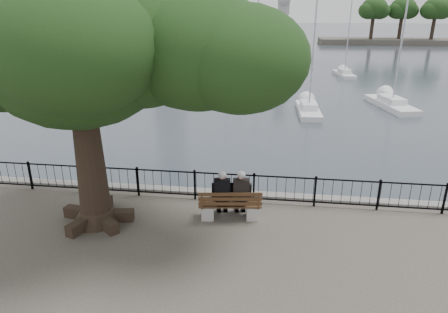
% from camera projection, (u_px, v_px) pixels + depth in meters
% --- Properties ---
extents(harbor, '(260.00, 260.00, 1.20)m').
position_uv_depth(harbor, '(226.00, 207.00, 14.21)').
color(harbor, slate).
rests_on(harbor, ground).
extents(railing, '(22.06, 0.06, 1.00)m').
position_uv_depth(railing, '(224.00, 186.00, 13.38)').
color(railing, black).
rests_on(railing, ground).
extents(bench, '(1.98, 0.82, 1.01)m').
position_uv_depth(bench, '(230.00, 208.00, 12.29)').
color(bench, '#A3A19C').
rests_on(bench, ground).
extents(person_left, '(0.51, 0.83, 1.61)m').
position_uv_depth(person_left, '(222.00, 195.00, 12.26)').
color(person_left, black).
rests_on(person_left, ground).
extents(person_right, '(0.51, 0.83, 1.61)m').
position_uv_depth(person_right, '(241.00, 195.00, 12.26)').
color(person_right, black).
rests_on(person_right, ground).
extents(tree, '(9.94, 6.94, 8.12)m').
position_uv_depth(tree, '(105.00, 41.00, 10.42)').
color(tree, black).
rests_on(tree, ground).
extents(lion_monument, '(6.31, 6.31, 9.23)m').
position_uv_depth(lion_monument, '(282.00, 43.00, 56.88)').
color(lion_monument, slate).
rests_on(lion_monument, ground).
extents(sailboat_a, '(1.85, 5.22, 9.28)m').
position_uv_depth(sailboat_a, '(107.00, 103.00, 30.41)').
color(sailboat_a, white).
rests_on(sailboat_a, ground).
extents(sailboat_b, '(3.39, 5.93, 11.85)m').
position_uv_depth(sailboat_b, '(227.00, 89.00, 35.51)').
color(sailboat_b, white).
rests_on(sailboat_b, ground).
extents(sailboat_c, '(1.64, 5.27, 10.07)m').
position_uv_depth(sailboat_c, '(308.00, 109.00, 28.68)').
color(sailboat_c, white).
rests_on(sailboat_c, ground).
extents(sailboat_d, '(2.94, 6.17, 10.73)m').
position_uv_depth(sailboat_d, '(391.00, 104.00, 30.28)').
color(sailboat_d, white).
rests_on(sailboat_d, ground).
extents(sailboat_e, '(2.80, 5.83, 13.02)m').
position_uv_depth(sailboat_e, '(161.00, 73.00, 43.80)').
color(sailboat_e, white).
rests_on(sailboat_e, ground).
extents(sailboat_f, '(2.63, 5.92, 12.54)m').
position_uv_depth(sailboat_f, '(256.00, 78.00, 40.88)').
color(sailboat_f, white).
rests_on(sailboat_f, ground).
extents(sailboat_g, '(2.11, 5.02, 9.09)m').
position_uv_depth(sailboat_g, '(344.00, 73.00, 44.23)').
color(sailboat_g, white).
rests_on(sailboat_g, ground).
extents(sailboat_h, '(3.12, 5.71, 13.50)m').
position_uv_depth(sailboat_h, '(240.00, 69.00, 47.07)').
color(sailboat_h, white).
rests_on(sailboat_h, ground).
extents(far_shore, '(30.00, 8.60, 9.18)m').
position_uv_depth(far_shore, '(399.00, 24.00, 80.79)').
color(far_shore, '#443E37').
rests_on(far_shore, ground).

